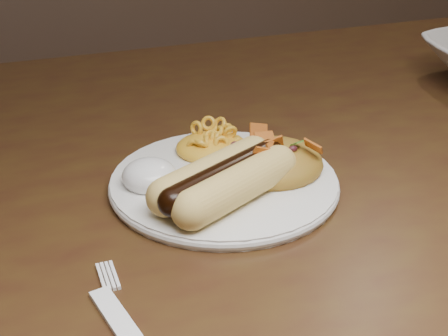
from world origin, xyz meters
name	(u,v)px	position (x,y,z in m)	size (l,w,h in m)	color
table	(252,243)	(0.00, 0.00, 0.66)	(1.60, 0.90, 0.75)	#3C2A10
plate	(224,182)	(-0.04, -0.03, 0.76)	(0.22, 0.22, 0.01)	white
hotdog	(225,178)	(-0.06, -0.06, 0.78)	(0.12, 0.11, 0.03)	#F0C56E
mac_and_cheese	(212,138)	(-0.04, 0.03, 0.78)	(0.08, 0.07, 0.03)	orange
sour_cream	(149,169)	(-0.11, -0.02, 0.78)	(0.05, 0.05, 0.03)	white
taco_salad	(273,153)	(0.01, -0.03, 0.78)	(0.10, 0.10, 0.04)	#B6471C
fork	(126,331)	(-0.18, -0.20, 0.75)	(0.02, 0.14, 0.00)	white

